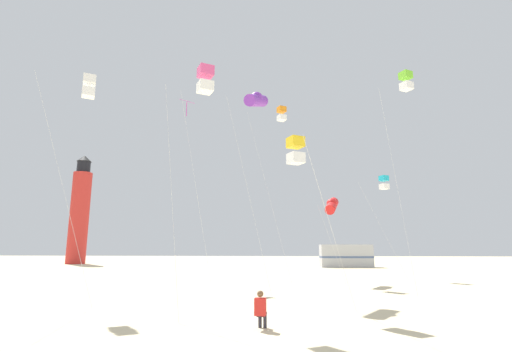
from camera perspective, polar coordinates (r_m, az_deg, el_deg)
name	(u,v)px	position (r m, az deg, el deg)	size (l,w,h in m)	color
kite_flyer_standing	(261,309)	(12.16, 0.74, -19.66)	(0.38, 0.54, 1.16)	red
kite_tube_violet	(256,100)	(22.53, 0.07, 11.56)	(2.58, 2.97, 11.77)	silver
kite_box_rainbow	(205,80)	(16.41, -7.79, 14.40)	(2.23, 2.23, 10.04)	silver
kite_box_lime	(406,81)	(24.97, 21.99, 13.29)	(1.86, 2.23, 12.96)	silver
kite_box_white	(89,87)	(21.26, -24.24, 12.36)	(3.51, 2.33, 11.11)	silver
kite_diamond_magenta	(188,110)	(28.84, -10.44, 9.98)	(2.75, 2.75, 13.56)	silver
kite_tube_scarlet	(332,205)	(27.49, 11.55, -4.41)	(1.75, 2.59, 6.15)	silver
kite_box_orange	(282,114)	(30.49, 3.94, 9.43)	(3.31, 3.16, 13.64)	silver
kite_box_cyan	(384,183)	(32.80, 19.03, -0.97)	(3.06, 2.74, 8.35)	silver
kite_box_gold	(296,151)	(15.83, 6.12, 3.90)	(2.66, 2.66, 7.07)	silver
lighthouse_distant	(80,212)	(63.77, -25.40, -4.98)	(2.80, 2.80, 16.80)	red
rv_van_silver	(346,256)	(49.34, 13.61, -11.82)	(6.53, 2.61, 2.80)	#B7BABF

